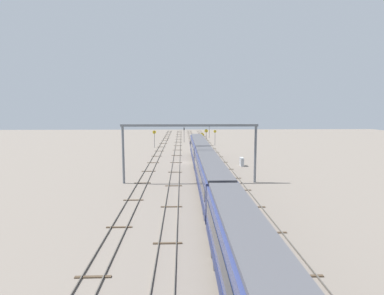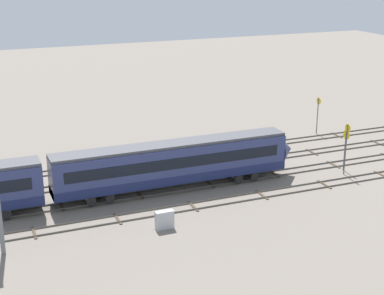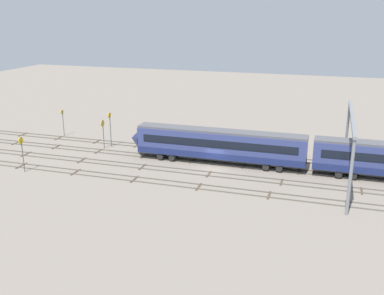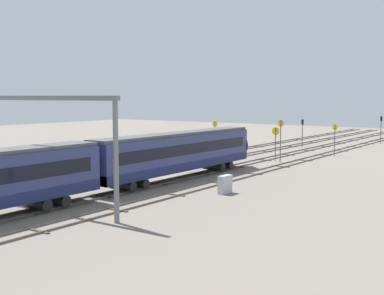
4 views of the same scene
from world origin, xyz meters
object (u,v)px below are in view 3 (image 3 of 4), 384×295
at_px(speed_sign_distant_end, 63,119).
at_px(relay_cabinet, 255,145).
at_px(speed_sign_mid_trackside, 103,129).
at_px(speed_sign_far_trackside, 22,149).
at_px(speed_sign_near_foreground, 110,125).
at_px(overhead_gantry, 351,132).

distance_m(speed_sign_distant_end, relay_cabinet, 33.36).
bearing_deg(speed_sign_mid_trackside, relay_cabinet, -164.94).
xyz_separation_m(speed_sign_mid_trackside, speed_sign_far_trackside, (5.12, 12.94, 0.08)).
bearing_deg(relay_cabinet, speed_sign_near_foreground, 12.96).
height_order(speed_sign_far_trackside, speed_sign_distant_end, speed_sign_far_trackside).
bearing_deg(speed_sign_mid_trackside, speed_sign_near_foreground, -124.09).
relative_size(speed_sign_far_trackside, speed_sign_distant_end, 1.05).
relative_size(overhead_gantry, speed_sign_distant_end, 4.33).
bearing_deg(speed_sign_far_trackside, overhead_gantry, -168.00).
xyz_separation_m(speed_sign_far_trackside, speed_sign_distant_end, (5.07, -17.46, -0.23)).
bearing_deg(speed_sign_distant_end, speed_sign_far_trackside, 106.20).
relative_size(speed_sign_mid_trackside, speed_sign_distant_end, 0.99).
relative_size(overhead_gantry, speed_sign_near_foreground, 3.58).
bearing_deg(speed_sign_distant_end, speed_sign_near_foreground, 162.42).
relative_size(speed_sign_mid_trackside, relay_cabinet, 2.81).
bearing_deg(speed_sign_mid_trackside, speed_sign_far_trackside, 68.40).
distance_m(overhead_gantry, relay_cabinet, 17.83).
bearing_deg(speed_sign_near_foreground, speed_sign_far_trackside, 67.35).
height_order(overhead_gantry, speed_sign_far_trackside, overhead_gantry).
relative_size(overhead_gantry, speed_sign_mid_trackside, 4.37).
height_order(overhead_gantry, speed_sign_mid_trackside, overhead_gantry).
bearing_deg(speed_sign_far_trackside, relay_cabinet, -145.81).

